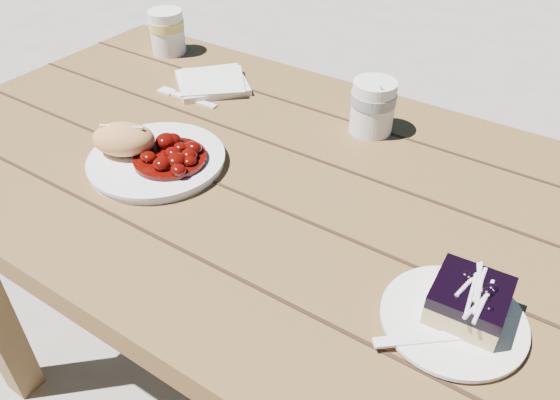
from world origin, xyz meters
The scene contains 11 objects.
picnic_table centered at (0.00, 0.00, 0.59)m, with size 2.00×1.55×0.75m.
main_plate centered at (-0.47, -0.09, 0.76)m, with size 0.24×0.24×0.02m, color white.
goulash_stew centered at (-0.44, -0.09, 0.79)m, with size 0.13×0.13×0.04m, color #520702, non-canonical shape.
bread_roll centered at (-0.53, -0.11, 0.80)m, with size 0.11×0.08×0.06m, color #DB9854.
dessert_plate centered at (0.10, -0.15, 0.76)m, with size 0.18×0.18×0.01m, color white.
blueberry_cake centered at (0.11, -0.13, 0.79)m, with size 0.10×0.10×0.05m.
fork_dessert centered at (0.08, -0.20, 0.76)m, with size 0.03×0.16×0.01m, color white, non-canonical shape.
coffee_cup centered at (-0.20, 0.23, 0.80)m, with size 0.08×0.08×0.11m, color white.
napkin_stack centered at (-0.59, 0.21, 0.76)m, with size 0.15×0.15×0.01m, color white.
fork_table centered at (-0.58, 0.13, 0.75)m, with size 0.03×0.16×0.01m, color white, non-canonical shape.
second_cup centered at (-0.80, 0.30, 0.80)m, with size 0.08×0.08×0.11m, color white.
Camera 1 is at (0.17, -0.65, 1.31)m, focal length 35.00 mm.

